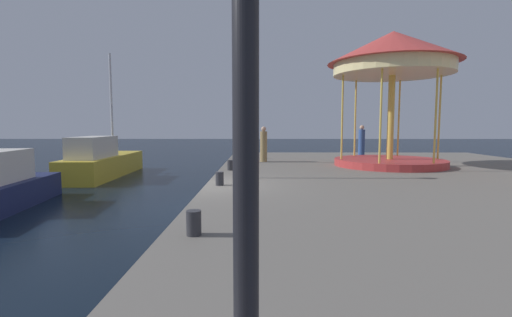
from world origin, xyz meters
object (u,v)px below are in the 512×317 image
at_px(person_near_carousel, 264,145).
at_px(bollard_center, 194,223).
at_px(bollard_north, 230,165).
at_px(bollard_south, 220,179).
at_px(lamp_post_mid_promenade, 238,89).
at_px(person_by_the_water, 362,143).
at_px(carousel, 393,65).
at_px(lamp_post_far_end, 243,96).
at_px(sailboat_yellow, 102,162).

bearing_deg(person_near_carousel, bollard_center, -96.16).
height_order(bollard_center, bollard_north, same).
height_order(bollard_south, bollard_north, same).
height_order(lamp_post_mid_promenade, bollard_south, lamp_post_mid_promenade).
bearing_deg(lamp_post_mid_promenade, person_by_the_water, 49.85).
bearing_deg(carousel, bollard_north, -166.96).
relative_size(lamp_post_mid_promenade, bollard_center, 10.79).
xyz_separation_m(person_near_carousel, person_by_the_water, (5.29, 1.78, 0.03)).
distance_m(bollard_center, person_by_the_water, 15.23).
relative_size(bollard_south, person_by_the_water, 0.22).
relative_size(person_near_carousel, person_by_the_water, 0.96).
bearing_deg(bollard_north, person_near_carousel, 68.44).
height_order(lamp_post_far_end, bollard_south, lamp_post_far_end).
distance_m(carousel, lamp_post_far_end, 6.73).
relative_size(carousel, bollard_north, 14.40).
xyz_separation_m(sailboat_yellow, bollard_center, (6.75, -12.15, 0.23)).
bearing_deg(sailboat_yellow, lamp_post_mid_promenade, -39.08).
xyz_separation_m(sailboat_yellow, person_by_the_water, (13.33, 1.58, 0.87)).
bearing_deg(bollard_south, person_by_the_water, 52.95).
relative_size(bollard_north, person_by_the_water, 0.22).
bearing_deg(lamp_post_far_end, person_near_carousel, 21.92).
bearing_deg(bollard_center, sailboat_yellow, 119.07).
relative_size(carousel, lamp_post_mid_promenade, 1.33).
bearing_deg(carousel, bollard_south, -142.83).
bearing_deg(person_near_carousel, carousel, -18.77).
relative_size(sailboat_yellow, lamp_post_mid_promenade, 1.61).
height_order(lamp_post_mid_promenade, bollard_north, lamp_post_mid_promenade).
distance_m(lamp_post_far_end, person_near_carousel, 2.57).
bearing_deg(person_near_carousel, lamp_post_mid_promenade, -99.34).
height_order(carousel, bollard_center, carousel).
bearing_deg(lamp_post_far_end, person_by_the_water, 19.09).
height_order(lamp_post_mid_promenade, person_near_carousel, lamp_post_mid_promenade).
relative_size(sailboat_yellow, bollard_south, 17.38).
bearing_deg(bollard_north, lamp_post_mid_promenade, -78.21).
bearing_deg(bollard_south, lamp_post_far_end, 86.40).
xyz_separation_m(sailboat_yellow, bollard_north, (6.68, -3.65, 0.23)).
distance_m(lamp_post_far_end, bollard_center, 11.93).
relative_size(lamp_post_far_end, person_near_carousel, 2.71).
relative_size(bollard_south, person_near_carousel, 0.23).
bearing_deg(person_near_carousel, lamp_post_far_end, -158.08).
height_order(carousel, person_by_the_water, carousel).
distance_m(carousel, bollard_center, 12.83).
xyz_separation_m(carousel, lamp_post_far_end, (-6.46, 1.47, -1.18)).
relative_size(lamp_post_far_end, bollard_north, 11.66).
bearing_deg(carousel, bollard_center, -123.90).
relative_size(bollard_center, bollard_south, 1.00).
bearing_deg(lamp_post_far_end, bollard_south, -93.60).
bearing_deg(bollard_north, sailboat_yellow, 151.32).
xyz_separation_m(lamp_post_far_end, bollard_north, (-0.39, -3.06, -2.95)).
height_order(lamp_post_far_end, person_by_the_water, lamp_post_far_end).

